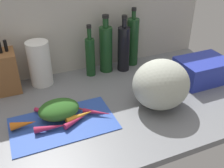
{
  "coord_description": "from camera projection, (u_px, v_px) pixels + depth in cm",
  "views": [
    {
      "loc": [
        -26.0,
        -93.22,
        70.92
      ],
      "look_at": [
        11.7,
        -4.34,
        12.43
      ],
      "focal_mm": 42.13,
      "sensor_mm": 36.0,
      "label": 1
    }
  ],
  "objects": [
    {
      "name": "ground_plane",
      "position": [
        85.0,
        111.0,
        1.2
      ],
      "size": [
        170.0,
        80.0,
        3.0
      ],
      "primitive_type": "cube",
      "color": "slate"
    },
    {
      "name": "knife_block",
      "position": [
        5.0,
        70.0,
        1.28
      ],
      "size": [
        11.51,
        16.11,
        25.67
      ],
      "color": "brown",
      "rests_on": "ground_plane"
    },
    {
      "name": "carrot_3",
      "position": [
        52.0,
        127.0,
        1.04
      ],
      "size": [
        14.12,
        4.59,
        2.75
      ],
      "primitive_type": "cone",
      "rotation": [
        0.0,
        1.57,
        -0.14
      ],
      "color": "#B2264C",
      "rests_on": "cutting_board"
    },
    {
      "name": "carrot_greens_pile",
      "position": [
        59.0,
        109.0,
        1.11
      ],
      "size": [
        17.27,
        13.28,
        7.31
      ],
      "primitive_type": "ellipsoid",
      "color": "#2D6023",
      "rests_on": "cutting_board"
    },
    {
      "name": "carrot_5",
      "position": [
        48.0,
        113.0,
        1.13
      ],
      "size": [
        10.78,
        11.81,
        2.02
      ],
      "primitive_type": "cone",
      "rotation": [
        0.0,
        1.57,
        -0.85
      ],
      "color": "#B2264C",
      "rests_on": "cutting_board"
    },
    {
      "name": "bottle_0",
      "position": [
        90.0,
        56.0,
        1.4
      ],
      "size": [
        5.07,
        5.07,
        28.3
      ],
      "color": "#19421E",
      "rests_on": "ground_plane"
    },
    {
      "name": "carrot_6",
      "position": [
        80.0,
        116.0,
        1.1
      ],
      "size": [
        13.12,
        5.46,
        3.21
      ],
      "primitive_type": "cone",
      "rotation": [
        0.0,
        1.57,
        0.18
      ],
      "color": "orange",
      "rests_on": "cutting_board"
    },
    {
      "name": "wall_back",
      "position": [
        58.0,
        19.0,
        1.34
      ],
      "size": [
        170.0,
        3.0,
        60.0
      ],
      "primitive_type": "cube",
      "color": "#BCB7AD",
      "rests_on": "ground_plane"
    },
    {
      "name": "paper_towel_roll",
      "position": [
        40.0,
        64.0,
        1.32
      ],
      "size": [
        11.17,
        11.17,
        23.02
      ],
      "primitive_type": "cylinder",
      "color": "white",
      "rests_on": "ground_plane"
    },
    {
      "name": "cutting_board",
      "position": [
        63.0,
        123.0,
        1.09
      ],
      "size": [
        42.89,
        24.83,
        0.8
      ],
      "primitive_type": "cube",
      "color": "#2D51B7",
      "rests_on": "ground_plane"
    },
    {
      "name": "bottle_3",
      "position": [
        133.0,
        41.0,
        1.5
      ],
      "size": [
        6.65,
        6.65,
        33.26
      ],
      "color": "#19421E",
      "rests_on": "ground_plane"
    },
    {
      "name": "carrot_0",
      "position": [
        76.0,
        120.0,
        1.08
      ],
      "size": [
        11.97,
        6.95,
        2.53
      ],
      "primitive_type": "cone",
      "rotation": [
        0.0,
        1.57,
        0.4
      ],
      "color": "#B2264C",
      "rests_on": "cutting_board"
    },
    {
      "name": "dish_rack",
      "position": [
        202.0,
        70.0,
        1.37
      ],
      "size": [
        25.67,
        18.89,
        11.97
      ],
      "primitive_type": "cube",
      "color": "#2838AD",
      "rests_on": "ground_plane"
    },
    {
      "name": "bottle_2",
      "position": [
        124.0,
        48.0,
        1.44
      ],
      "size": [
        6.65,
        6.65,
        31.39
      ],
      "color": "black",
      "rests_on": "ground_plane"
    },
    {
      "name": "carrot_2",
      "position": [
        23.0,
        124.0,
        1.05
      ],
      "size": [
        10.2,
        4.04,
        3.47
      ],
      "primitive_type": "cone",
      "rotation": [
        0.0,
        1.57,
        -0.06
      ],
      "color": "orange",
      "rests_on": "cutting_board"
    },
    {
      "name": "carrot_4",
      "position": [
        75.0,
        107.0,
        1.16
      ],
      "size": [
        12.84,
        14.7,
        2.19
      ],
      "primitive_type": "cone",
      "rotation": [
        0.0,
        1.57,
        -0.87
      ],
      "color": "red",
      "rests_on": "cutting_board"
    },
    {
      "name": "bottle_1",
      "position": [
        106.0,
        48.0,
        1.43
      ],
      "size": [
        7.07,
        7.07,
        31.89
      ],
      "color": "#19421E",
      "rests_on": "ground_plane"
    },
    {
      "name": "carrot_1",
      "position": [
        98.0,
        112.0,
        1.13
      ],
      "size": [
        11.74,
        9.07,
        2.27
      ],
      "primitive_type": "cone",
      "rotation": [
        0.0,
        1.57,
        -0.6
      ],
      "color": "#B2264C",
      "rests_on": "cutting_board"
    },
    {
      "name": "winter_squash",
      "position": [
        161.0,
        84.0,
        1.15
      ],
      "size": [
        25.52,
        23.66,
        22.23
      ],
      "primitive_type": "ellipsoid",
      "color": "#B2B7A8",
      "rests_on": "ground_plane"
    }
  ]
}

